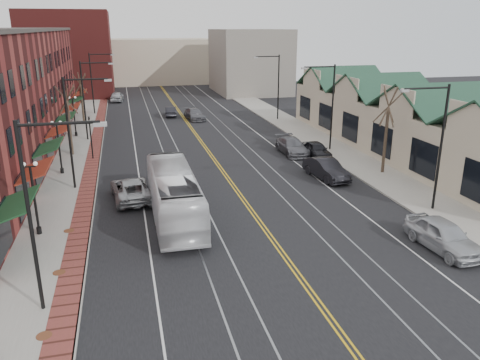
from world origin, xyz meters
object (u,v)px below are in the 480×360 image
transit_bus (174,194)px  parked_car_c (292,146)px  parked_suv (131,189)px  parked_car_d (317,150)px  parked_car_a (443,235)px  parked_car_b (326,169)px

transit_bus → parked_car_c: bearing=-134.0°
parked_suv → parked_car_d: 18.29m
parked_car_d → parked_car_a: bearing=-93.7°
transit_bus → parked_car_d: (14.27, 11.22, -0.85)m
parked_suv → parked_car_a: 19.93m
parked_suv → parked_car_c: bearing=-155.3°
parked_car_a → parked_car_d: bearing=83.5°
transit_bus → parked_car_c: (12.47, 12.84, -0.81)m
parked_car_b → parked_car_c: (0.00, 7.77, -0.05)m
transit_bus → parked_car_d: 18.17m
parked_suv → parked_car_d: bearing=-162.6°
parked_car_c → parked_car_a: bearing=-87.7°
parked_car_a → parked_car_b: 13.02m
parked_car_a → parked_car_d: 19.16m
parked_car_c → parked_car_d: bearing=-42.3°
transit_bus → parked_suv: (-2.53, 3.98, -0.81)m
parked_car_c → transit_bus: bearing=-134.5°
transit_bus → parked_car_b: bearing=-157.7°
transit_bus → parked_suv: bearing=-57.3°
parked_car_a → parked_suv: bearing=139.3°
parked_suv → transit_bus: bearing=116.6°
parked_suv → parked_car_d: parked_suv is taller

